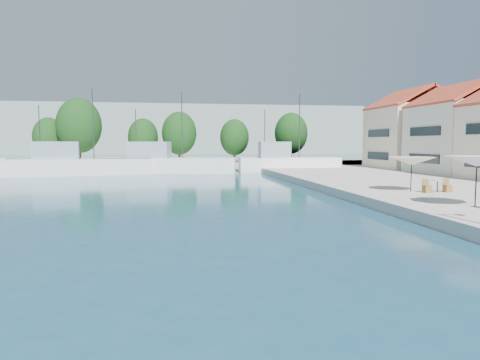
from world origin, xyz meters
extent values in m
cube|color=#AAA299|center=(-8.00, 67.00, 0.30)|extent=(90.00, 16.00, 0.60)
cube|color=gray|center=(-30.00, 160.00, 8.00)|extent=(180.00, 40.00, 16.00)
cube|color=gray|center=(40.00, 180.00, 6.00)|extent=(140.00, 40.00, 12.00)
cube|color=silver|center=(24.00, 42.00, 4.10)|extent=(8.00, 8.50, 7.00)
pyramid|color=#B53F28|center=(24.00, 42.00, 9.40)|extent=(8.40, 8.80, 1.80)
cube|color=#F4E0C3|center=(24.00, 51.00, 4.35)|extent=(8.60, 8.50, 7.50)
pyramid|color=#B53F28|center=(24.00, 51.00, 9.90)|extent=(9.00, 8.80, 1.80)
cube|color=white|center=(-15.27, 54.09, 0.70)|extent=(16.54, 6.75, 2.20)
cube|color=#8193A0|center=(-17.65, 53.70, 2.80)|extent=(5.28, 3.96, 2.00)
cylinder|color=#2D2D2D|center=(-13.68, 54.35, 5.80)|extent=(0.12, 0.12, 8.00)
cylinder|color=#2D2D2D|center=(-19.23, 53.43, 4.80)|extent=(0.10, 0.10, 6.00)
cube|color=white|center=(-5.10, 56.22, 0.70)|extent=(16.70, 7.02, 2.20)
cube|color=#8193A0|center=(-7.50, 56.65, 2.80)|extent=(5.36, 4.05, 2.00)
cylinder|color=#2D2D2D|center=(-3.51, 55.94, 5.80)|extent=(0.12, 0.12, 8.00)
cylinder|color=#2D2D2D|center=(-9.09, 56.94, 4.80)|extent=(0.10, 0.10, 6.00)
cube|color=white|center=(9.90, 55.30, 0.70)|extent=(12.83, 4.16, 2.20)
cube|color=#8193A0|center=(8.01, 55.43, 2.80)|extent=(3.96, 2.78, 2.00)
cylinder|color=#2D2D2D|center=(11.16, 55.21, 5.80)|extent=(0.12, 0.12, 8.00)
cylinder|color=#2D2D2D|center=(6.75, 55.52, 4.80)|extent=(0.10, 0.10, 6.00)
cylinder|color=#3F2B19|center=(-23.13, 71.88, 2.13)|extent=(0.36, 0.36, 3.07)
ellipsoid|color=#113812|center=(-23.13, 71.88, 4.59)|extent=(4.66, 4.66, 5.83)
cylinder|color=#3F2B19|center=(-18.35, 70.17, 2.77)|extent=(0.36, 0.36, 4.33)
ellipsoid|color=#113812|center=(-18.35, 70.17, 6.23)|extent=(6.59, 6.59, 8.24)
cylinder|color=#3F2B19|center=(-9.12, 71.33, 2.12)|extent=(0.36, 0.36, 3.05)
ellipsoid|color=#113812|center=(-9.12, 71.33, 4.56)|extent=(4.63, 4.63, 5.79)
cylinder|color=#3F2B19|center=(-3.57, 69.27, 2.34)|extent=(0.36, 0.36, 3.47)
ellipsoid|color=#113812|center=(-3.57, 69.27, 5.11)|extent=(5.27, 5.27, 6.59)
cylinder|color=#3F2B19|center=(5.05, 69.72, 2.11)|extent=(0.36, 0.36, 3.01)
ellipsoid|color=#113812|center=(5.05, 69.72, 4.51)|extent=(4.58, 4.58, 5.72)
cylinder|color=#3F2B19|center=(14.62, 70.95, 2.37)|extent=(0.36, 0.36, 3.54)
ellipsoid|color=#113812|center=(14.62, 70.95, 5.20)|extent=(5.38, 5.38, 6.73)
cylinder|color=black|center=(9.35, 21.06, 1.82)|extent=(0.06, 0.06, 2.44)
cone|color=silver|center=(9.35, 21.06, 2.79)|extent=(2.90, 2.90, 0.50)
cylinder|color=black|center=(10.01, 27.70, 1.69)|extent=(0.06, 0.06, 2.17)
cone|color=#F5E2BE|center=(10.01, 27.70, 2.52)|extent=(2.93, 2.93, 0.50)
cylinder|color=black|center=(11.29, 26.86, 0.97)|extent=(0.06, 0.06, 0.74)
cylinder|color=beige|center=(11.29, 26.86, 1.34)|extent=(0.70, 0.70, 0.04)
cube|color=brown|center=(11.99, 26.86, 0.83)|extent=(0.42, 0.42, 0.46)
cube|color=brown|center=(10.59, 26.86, 0.83)|extent=(0.42, 0.42, 0.46)
camera|label=1|loc=(-5.02, 2.91, 3.67)|focal=32.00mm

